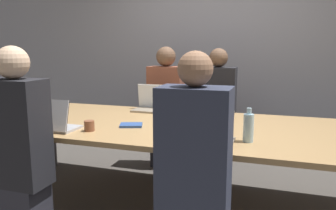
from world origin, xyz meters
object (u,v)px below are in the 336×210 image
Objects in this scene: person_near_midright at (194,179)px; laptop_far_center at (209,108)px; bottle_near_midright at (248,127)px; person_far_midleft at (166,109)px; person_near_left at (19,151)px; stapler at (184,124)px; laptop_near_left at (54,122)px; laptop_near_midright at (210,134)px; person_far_center at (217,113)px; laptop_far_midleft at (152,103)px; cup_near_left at (89,126)px.

laptop_far_center is at bearing -82.06° from person_near_midright.
bottle_near_midright is 1.68m from person_far_midleft.
bottle_near_midright is at bearing -160.41° from person_near_left.
person_near_midright reaches higher than bottle_near_midright.
laptop_near_left is at bearing -128.57° from stapler.
laptop_near_midright is 1.65m from person_far_midleft.
laptop_near_left is at bearing -125.61° from person_far_center.
person_near_left reaches higher than person_far_center.
laptop_near_left is 0.41m from person_near_left.
laptop_far_center is 0.26× the size of person_near_left.
laptop_far_midleft reaches higher than laptop_near_left.
laptop_near_midright is 0.53m from stapler.
bottle_near_midright is at bearing -51.20° from person_far_midleft.
cup_near_left reaches higher than stapler.
person_far_midleft is at bearing -60.89° from laptop_near_midright.
laptop_near_left is 0.28m from cup_near_left.
laptop_far_midleft is at bearing -147.17° from person_far_center.
person_far_center reaches higher than laptop_near_midright.
person_far_midleft is 1.90m from person_near_left.
laptop_near_midright is 0.99m from cup_near_left.
cup_near_left is at bearing -176.40° from bottle_near_midright.
bottle_near_midright is at bearing -174.06° from laptop_near_left.
bottle_near_midright is (0.25, 0.60, 0.18)m from person_near_midright.
stapler is at bearing -138.90° from person_near_left.
laptop_far_midleft is at bearing 156.49° from stapler.
person_far_center is at bearing -125.61° from laptop_near_left.
laptop_far_center is 4.30× the size of cup_near_left.
cup_near_left is at bearing -121.33° from person_near_left.
stapler is at bearing -49.23° from laptop_far_midleft.
person_far_center is 1.41m from bottle_near_midright.
person_near_left reaches higher than bottle_near_midright.
person_far_center is (0.01, 0.49, -0.14)m from laptop_far_center.
person_near_left is at bearing -106.72° from laptop_far_midleft.
person_near_midright is 0.67m from bottle_near_midright.
laptop_near_left is at bearing -136.59° from laptop_far_center.
person_near_midright is at bearing -84.24° from person_far_center.
stapler is at bearing -71.49° from person_near_midright.
person_near_midright is at bearing -67.20° from person_far_midleft.
person_far_midleft is 1.54m from laptop_near_left.
laptop_far_midleft is 4.16× the size of cup_near_left.
laptop_near_midright is 0.28m from bottle_near_midright.
person_far_center is at bearing -84.24° from person_near_midright.
person_far_center is 4.39× the size of laptop_near_left.
person_near_midright is at bearing -82.06° from laptop_far_center.
bottle_near_midright is 1.24m from cup_near_left.
laptop_far_center is 0.50m from person_far_center.
laptop_far_midleft is 2.29× the size of stapler.
stapler is (-0.11, -1.03, 0.09)m from person_far_center.
stapler is at bearing -63.55° from person_far_midleft.
stapler is (-0.30, 0.90, 0.10)m from person_near_midright.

